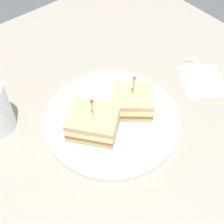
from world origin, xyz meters
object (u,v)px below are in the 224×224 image
Objects in this scene: napkin at (203,81)px; fork at (191,70)px; plate at (112,119)px; sandwich_half_front at (133,101)px; sandwich_half_back at (92,122)px; knife at (203,70)px.

fork is at bearing 172.43° from napkin.
plate is 2.52× the size of sandwich_half_front.
plate is 2.65× the size of napkin.
sandwich_half_back is 1.10× the size of fork.
fork is (-4.23, 0.56, 0.10)cm from napkin.
knife is (2.22, 27.97, -0.36)cm from plate.
sandwich_half_back is at bearing -94.35° from knife.
sandwich_half_back reaches higher than plate.
sandwich_half_front reaches higher than sandwich_half_back.
napkin is at bearing -50.34° from knife.
napkin is 3.68cm from knife.
sandwich_half_front is (0.70, 5.22, 2.90)cm from plate.
napkin is at bearing -7.57° from fork.
sandwich_half_back is (-0.28, -5.00, 2.99)cm from plate.
sandwich_half_back is at bearing -99.15° from napkin.
sandwich_half_front is 10.27cm from sandwich_half_back.
plate reaches higher than knife.
sandwich_half_back reaches higher than napkin.
napkin is 0.95× the size of fork.
fork is at bearing 89.25° from plate.
sandwich_half_front is 0.91× the size of sandwich_half_back.
plate is 25.70cm from fork.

